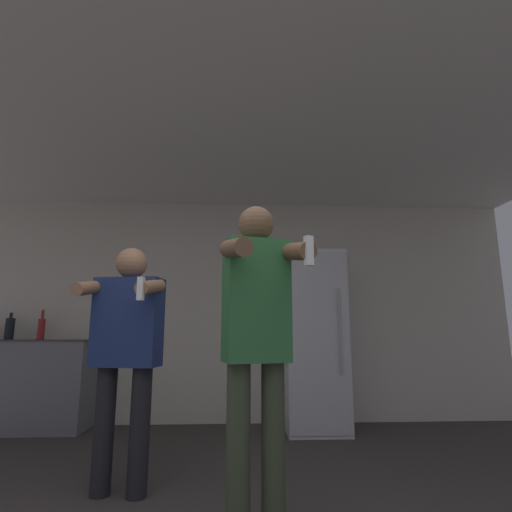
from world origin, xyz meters
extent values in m
cube|color=beige|center=(0.00, 3.28, 1.27)|extent=(7.00, 0.06, 2.55)
cube|color=silver|center=(0.00, 1.62, 2.57)|extent=(7.00, 3.77, 0.05)
cube|color=silver|center=(1.05, 2.89, 0.92)|extent=(0.62, 0.72, 1.85)
cube|color=#B6B6BB|center=(1.05, 2.52, 0.92)|extent=(0.60, 0.01, 1.78)
cylinder|color=#99999E|center=(1.25, 2.50, 1.02)|extent=(0.02, 0.02, 0.83)
cube|color=slate|center=(-1.98, 2.99, 0.46)|extent=(1.33, 0.50, 0.91)
cube|color=#38383A|center=(-1.98, 2.99, 0.92)|extent=(1.36, 0.53, 0.01)
cylinder|color=black|center=(-2.23, 3.06, 1.04)|extent=(0.09, 0.09, 0.23)
cylinder|color=black|center=(-2.23, 3.06, 1.18)|extent=(0.03, 0.03, 0.06)
sphere|color=silver|center=(-2.23, 3.06, 1.22)|extent=(0.04, 0.04, 0.04)
cylinder|color=maroon|center=(-1.90, 3.06, 1.03)|extent=(0.07, 0.07, 0.22)
cylinder|color=maroon|center=(-1.90, 3.06, 1.19)|extent=(0.03, 0.03, 0.10)
sphere|color=#B29933|center=(-1.90, 3.06, 1.24)|extent=(0.03, 0.03, 0.03)
cylinder|color=#38422D|center=(0.24, 0.61, 0.42)|extent=(0.12, 0.12, 0.85)
cylinder|color=#38422D|center=(0.42, 0.65, 0.42)|extent=(0.12, 0.12, 0.85)
cube|color=#2D6B38|center=(0.33, 0.63, 1.16)|extent=(0.37, 0.27, 0.63)
sphere|color=brown|center=(0.33, 0.63, 1.58)|extent=(0.19, 0.19, 0.19)
cylinder|color=brown|center=(0.22, 0.43, 1.40)|extent=(0.17, 0.37, 0.15)
cylinder|color=brown|center=(0.52, 0.50, 1.40)|extent=(0.17, 0.37, 0.15)
cube|color=white|center=(0.56, 0.34, 1.37)|extent=(0.04, 0.04, 0.14)
cylinder|color=black|center=(-0.61, 1.29, 0.39)|extent=(0.13, 0.13, 0.78)
cylinder|color=black|center=(-0.37, 1.25, 0.39)|extent=(0.13, 0.13, 0.78)
cube|color=navy|center=(-0.49, 1.27, 1.07)|extent=(0.46, 0.27, 0.58)
sphere|color=#9E7051|center=(-0.49, 1.27, 1.46)|extent=(0.21, 0.21, 0.21)
cylinder|color=#9E7051|center=(-0.72, 1.15, 1.28)|extent=(0.14, 0.33, 0.14)
cylinder|color=#9E7051|center=(-0.32, 1.08, 1.28)|extent=(0.14, 0.33, 0.14)
cube|color=white|center=(-0.34, 0.93, 1.25)|extent=(0.04, 0.04, 0.14)
camera|label=1|loc=(0.23, -1.47, 0.99)|focal=28.00mm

